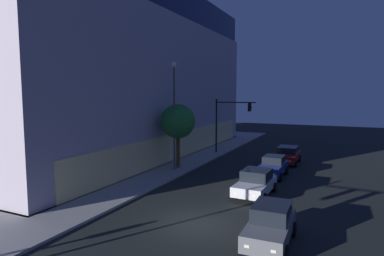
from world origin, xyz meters
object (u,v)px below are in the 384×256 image
(modern_building, at_px, (101,76))
(traffic_light_far_corner, at_px, (229,117))
(car_white, at_px, (255,183))
(street_lamp_sidewalk, at_px, (174,104))
(car_grey, at_px, (270,224))
(car_red, at_px, (287,155))
(car_blue, at_px, (273,166))
(sidewalk_tree, at_px, (178,122))

(modern_building, relative_size, traffic_light_far_corner, 6.16)
(car_white, bearing_deg, street_lamp_sidewalk, 66.20)
(street_lamp_sidewalk, bearing_deg, car_white, -113.80)
(car_white, bearing_deg, traffic_light_far_corner, 25.93)
(traffic_light_far_corner, height_order, car_grey, traffic_light_far_corner)
(car_grey, distance_m, car_red, 18.18)
(car_blue, relative_size, car_red, 0.97)
(modern_building, height_order, car_white, modern_building)
(car_grey, relative_size, car_blue, 1.01)
(traffic_light_far_corner, bearing_deg, car_blue, -139.88)
(car_white, bearing_deg, modern_building, 66.31)
(car_blue, bearing_deg, street_lamp_sidewalk, 103.58)
(sidewalk_tree, bearing_deg, car_blue, -83.63)
(modern_building, bearing_deg, street_lamp_sidewalk, -113.61)
(street_lamp_sidewalk, height_order, car_white, street_lamp_sidewalk)
(street_lamp_sidewalk, relative_size, car_white, 2.12)
(traffic_light_far_corner, height_order, car_red, traffic_light_far_corner)
(street_lamp_sidewalk, distance_m, car_white, 10.14)
(car_grey, relative_size, car_white, 0.97)
(sidewalk_tree, relative_size, car_white, 1.31)
(car_grey, bearing_deg, street_lamp_sidewalk, 45.32)
(sidewalk_tree, relative_size, car_grey, 1.34)
(traffic_light_far_corner, xyz_separation_m, street_lamp_sidewalk, (-9.69, 1.61, 1.62))
(traffic_light_far_corner, bearing_deg, car_white, -154.07)
(traffic_light_far_corner, xyz_separation_m, car_blue, (-7.73, -6.51, -3.40))
(car_blue, bearing_deg, modern_building, 80.31)
(modern_building, xyz_separation_m, car_grey, (-15.83, -23.02, -7.98))
(car_white, relative_size, car_red, 1.01)
(street_lamp_sidewalk, distance_m, sidewalk_tree, 1.89)
(street_lamp_sidewalk, relative_size, car_red, 2.13)
(street_lamp_sidewalk, xyz_separation_m, car_blue, (1.96, -8.12, -5.02))
(traffic_light_far_corner, bearing_deg, street_lamp_sidewalk, 170.56)
(modern_building, height_order, street_lamp_sidewalk, modern_building)
(car_grey, xyz_separation_m, car_white, (6.78, 2.40, -0.06))
(traffic_light_far_corner, relative_size, car_grey, 1.42)
(modern_building, bearing_deg, sidewalk_tree, -109.81)
(car_grey, bearing_deg, car_white, 19.47)
(car_blue, bearing_deg, traffic_light_far_corner, 40.12)
(car_grey, bearing_deg, modern_building, 55.49)
(sidewalk_tree, bearing_deg, car_white, -119.11)
(modern_building, relative_size, car_grey, 8.76)
(sidewalk_tree, xyz_separation_m, car_grey, (-11.37, -10.64, -3.40))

